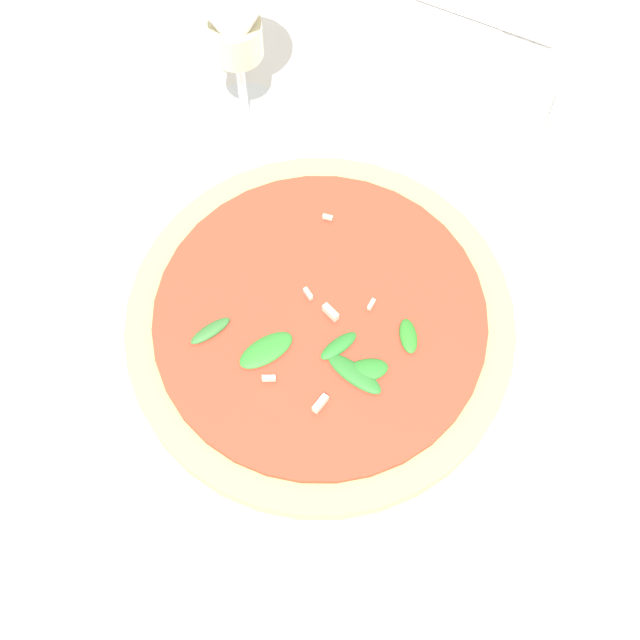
% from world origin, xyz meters
% --- Properties ---
extents(ground_plane, '(6.00, 6.00, 0.00)m').
position_xyz_m(ground_plane, '(0.00, 0.00, 0.00)').
color(ground_plane, silver).
extents(pizza_arugula_main, '(0.32, 0.32, 0.05)m').
position_xyz_m(pizza_arugula_main, '(-0.02, -0.02, 0.02)').
color(pizza_arugula_main, white).
rests_on(pizza_arugula_main, ground_plane).
extents(wine_glass, '(0.08, 0.08, 0.17)m').
position_xyz_m(wine_glass, '(0.14, -0.18, 0.12)').
color(wine_glass, white).
rests_on(wine_glass, ground_plane).
extents(napkin, '(0.11, 0.07, 0.01)m').
position_xyz_m(napkin, '(0.04, -0.38, 0.00)').
color(napkin, silver).
rests_on(napkin, ground_plane).
extents(fork, '(0.23, 0.03, 0.00)m').
position_xyz_m(fork, '(0.05, -0.38, 0.01)').
color(fork, silver).
rests_on(fork, ground_plane).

